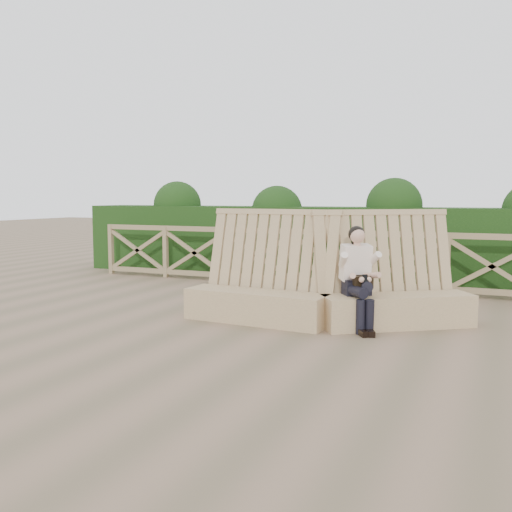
% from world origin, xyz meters
% --- Properties ---
extents(ground, '(60.00, 60.00, 0.00)m').
position_xyz_m(ground, '(0.00, 0.00, 0.00)').
color(ground, brown).
rests_on(ground, ground).
extents(bench, '(3.81, 1.79, 1.56)m').
position_xyz_m(bench, '(0.85, 0.61, 0.39)').
color(bench, '#987A56').
rests_on(bench, ground).
extents(woman, '(0.64, 0.83, 1.34)m').
position_xyz_m(woman, '(1.32, 0.49, 0.72)').
color(woman, black).
rests_on(woman, ground).
extents(guardrail, '(10.10, 0.09, 1.10)m').
position_xyz_m(guardrail, '(0.00, 3.50, 0.55)').
color(guardrail, olive).
rests_on(guardrail, ground).
extents(hedge, '(12.00, 1.20, 1.50)m').
position_xyz_m(hedge, '(0.00, 4.70, 0.75)').
color(hedge, black).
rests_on(hedge, ground).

